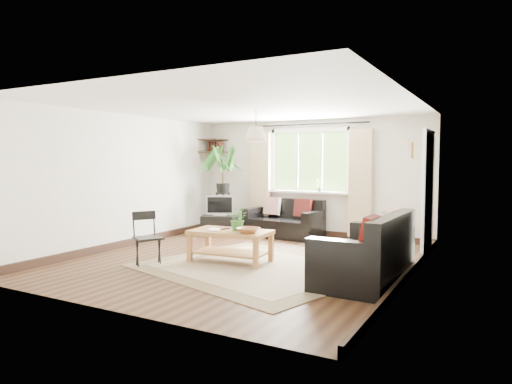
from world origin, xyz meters
The scene contains 24 objects.
floor centered at (0.00, 0.00, 0.00)m, with size 5.50×5.50×0.00m, color black.
ceiling centered at (0.00, 0.00, 2.40)m, with size 5.50×5.50×0.00m, color white.
wall_back centered at (0.00, 2.75, 1.20)m, with size 5.00×0.02×2.40m, color beige.
wall_front centered at (0.00, -2.75, 1.20)m, with size 5.00×0.02×2.40m, color beige.
wall_left centered at (-2.50, 0.00, 1.20)m, with size 0.02×5.50×2.40m, color beige.
wall_right centered at (2.50, 0.00, 1.20)m, with size 0.02×5.50×2.40m, color beige.
rug centered at (0.42, -0.35, 0.01)m, with size 3.09×2.65×0.02m, color beige.
window centered at (0.00, 2.71, 1.55)m, with size 2.50×0.16×2.16m, color white, non-canonical shape.
door centered at (2.47, 1.70, 1.00)m, with size 0.06×0.96×2.06m, color silver.
corner_shelf centered at (-2.25, 2.50, 1.89)m, with size 0.50×0.50×0.34m, color black, non-canonical shape.
pendant_lamp centered at (0.00, 0.40, 2.05)m, with size 0.36×0.36×0.54m, color beige, non-canonical shape.
wall_sconce centered at (2.43, 0.30, 1.74)m, with size 0.12×0.12×0.28m, color beige, non-canonical shape.
sofa_back centered at (-0.40, 2.30, 0.36)m, with size 1.55×0.77×0.73m, color black, non-canonical shape.
sofa_right centered at (1.99, -0.30, 0.42)m, with size 0.89×1.79×0.84m, color black, non-canonical shape.
coffee_table centered at (-0.10, -0.23, 0.25)m, with size 1.21×0.66×0.50m, color brown, non-canonical shape.
table_plant centered at (0.00, -0.17, 0.68)m, with size 0.32×0.28×0.36m, color #2E6A2A.
bowl centered at (0.26, -0.32, 0.54)m, with size 0.32×0.32×0.08m, color #995D34.
book_a centered at (-0.40, -0.37, 0.51)m, with size 0.17×0.24×0.02m, color white.
book_b centered at (-0.35, -0.12, 0.51)m, with size 0.16×0.21×0.02m, color #4F2D1F.
tv_stand centered at (-1.67, 1.87, 0.20)m, with size 0.75×0.43×0.41m, color black.
tv centered at (-1.67, 1.87, 0.63)m, with size 0.58×0.19×0.44m, color #A5A5AA, non-canonical shape.
palm_stand centered at (-1.78, 2.17, 0.94)m, with size 0.73×0.73×1.89m, color black, non-canonical shape.
folding_chair centered at (-1.07, -0.99, 0.40)m, with size 0.41×0.41×0.80m, color black, non-canonical shape.
sill_plant centered at (0.25, 2.63, 1.06)m, with size 0.14×0.10×0.27m, color #2D6023.
Camera 1 is at (3.56, -6.11, 1.57)m, focal length 32.00 mm.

